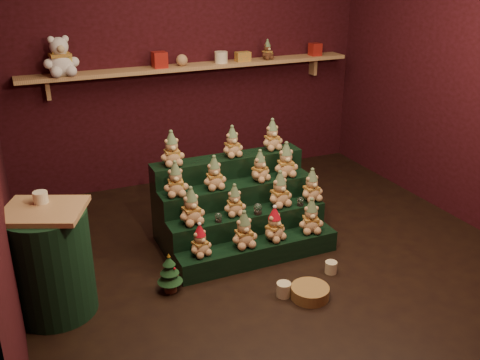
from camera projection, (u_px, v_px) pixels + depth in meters
name	position (u px, v px, depth m)	size (l,w,h in m)	color
ground	(272.00, 256.00, 4.57)	(4.00, 4.00, 0.00)	black
back_wall	(189.00, 54.00, 5.77)	(4.00, 0.10, 2.80)	black
right_wall	(479.00, 74.00, 4.80)	(0.10, 4.00, 2.80)	black
back_shelf	(195.00, 67.00, 5.66)	(3.60, 0.26, 0.24)	tan
riser_tier_front	(259.00, 252.00, 4.46)	(1.40, 0.22, 0.18)	black
riser_tier_midfront	(248.00, 231.00, 4.61)	(1.40, 0.22, 0.36)	black
riser_tier_midback	(238.00, 212.00, 4.76)	(1.40, 0.22, 0.54)	black
riser_tier_back	(228.00, 193.00, 4.91)	(1.40, 0.22, 0.72)	black
teddy_0	(200.00, 240.00, 4.19)	(0.19, 0.17, 0.26)	tan
teddy_1	(244.00, 229.00, 4.32)	(0.22, 0.20, 0.30)	tan
teddy_2	(274.00, 224.00, 4.42)	(0.21, 0.19, 0.29)	tan
teddy_3	(311.00, 216.00, 4.55)	(0.21, 0.19, 0.30)	tan
teddy_4	(191.00, 206.00, 4.30)	(0.22, 0.20, 0.31)	tan
teddy_5	(234.00, 200.00, 4.45)	(0.19, 0.17, 0.27)	tan
teddy_6	(280.00, 189.00, 4.61)	(0.22, 0.20, 0.31)	tan
teddy_7	(312.00, 185.00, 4.72)	(0.21, 0.19, 0.29)	tan
teddy_8	(176.00, 179.00, 4.38)	(0.21, 0.19, 0.29)	tan
teddy_9	(214.00, 173.00, 4.52)	(0.20, 0.18, 0.28)	tan
teddy_10	(260.00, 166.00, 4.68)	(0.20, 0.18, 0.27)	tan
teddy_11	(286.00, 160.00, 4.77)	(0.22, 0.20, 0.31)	tan
teddy_12	(172.00, 148.00, 4.53)	(0.21, 0.19, 0.29)	tan
teddy_13	(232.00, 142.00, 4.73)	(0.19, 0.17, 0.27)	tan
teddy_14	(272.00, 135.00, 4.90)	(0.20, 0.18, 0.28)	tan
snow_globe_a	(218.00, 217.00, 4.37)	(0.06, 0.06, 0.08)	black
snow_globe_b	(258.00, 209.00, 4.50)	(0.07, 0.07, 0.10)	black
snow_globe_c	(300.00, 201.00, 4.65)	(0.06, 0.06, 0.08)	black
side_table	(51.00, 262.00, 3.72)	(0.66, 0.62, 0.82)	tan
table_ornament	(40.00, 197.00, 3.63)	(0.10, 0.10, 0.08)	beige
mini_christmas_tree	(170.00, 273.00, 4.03)	(0.19, 0.19, 0.33)	#482919
mug_left	(284.00, 289.00, 4.01)	(0.11, 0.11, 0.11)	beige
mug_right	(331.00, 267.00, 4.31)	(0.10, 0.10, 0.10)	beige
wicker_basket	(310.00, 292.00, 4.00)	(0.29, 0.29, 0.09)	olive
white_bear	(59.00, 51.00, 5.03)	(0.33, 0.30, 0.47)	white
brown_bear	(267.00, 50.00, 5.90)	(0.15, 0.14, 0.21)	#522D1B
gift_tin_red_a	(160.00, 60.00, 5.46)	(0.14, 0.14, 0.16)	#AE231A
gift_tin_cream	(221.00, 57.00, 5.72)	(0.14, 0.14, 0.12)	beige
gift_tin_red_b	(315.00, 49.00, 6.15)	(0.12, 0.12, 0.14)	#AE231A
shelf_plush_ball	(182.00, 60.00, 5.55)	(0.12, 0.12, 0.12)	tan
scarf_gift_box	(243.00, 57.00, 5.82)	(0.16, 0.10, 0.10)	orange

